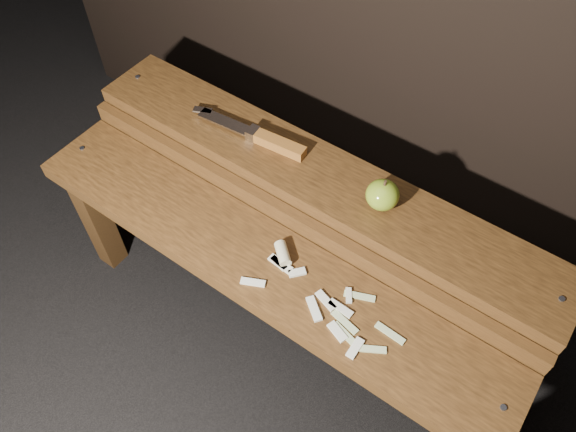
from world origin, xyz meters
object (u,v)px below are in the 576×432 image
Objects in this scene: bench_front_tier at (257,277)px; bench_rear_tier at (314,196)px; knife at (265,139)px; apple at (383,195)px.

bench_rear_tier is at bearing 90.00° from bench_front_tier.
apple is at bearing -0.84° from knife.
bench_front_tier is 3.85× the size of knife.
bench_front_tier is at bearing -90.00° from bench_rear_tier.
bench_rear_tier is 0.20m from apple.
knife is (-0.31, 0.00, -0.02)m from apple.
bench_front_tier is 0.32m from knife.
knife reaches higher than bench_rear_tier.
apple reaches higher than bench_front_tier.
knife reaches higher than bench_front_tier.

